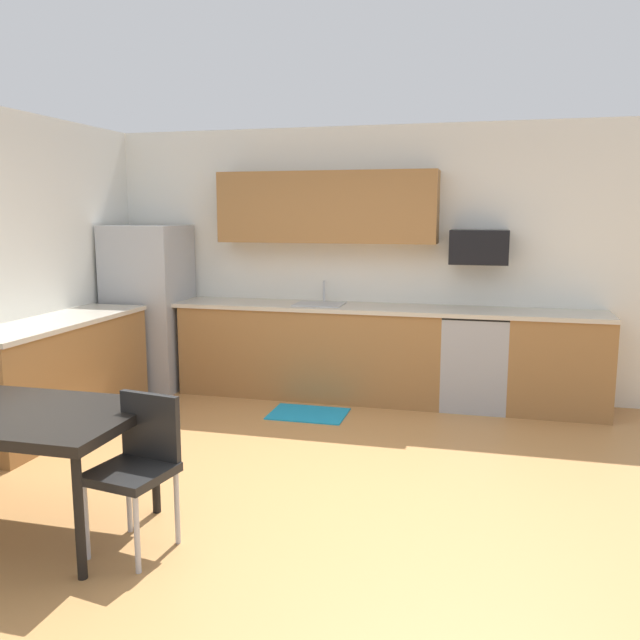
% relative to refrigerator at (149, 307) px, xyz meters
% --- Properties ---
extents(ground_plane, '(12.00, 12.00, 0.00)m').
position_rel_refrigerator_xyz_m(ground_plane, '(2.18, -2.22, -0.86)').
color(ground_plane, '#B77F47').
extents(wall_back, '(5.80, 0.10, 2.70)m').
position_rel_refrigerator_xyz_m(wall_back, '(2.18, 0.43, 0.49)').
color(wall_back, silver).
rests_on(wall_back, ground).
extents(cabinet_run_back, '(2.64, 0.60, 0.90)m').
position_rel_refrigerator_xyz_m(cabinet_run_back, '(1.75, 0.08, -0.41)').
color(cabinet_run_back, olive).
rests_on(cabinet_run_back, ground).
extents(cabinet_run_back_right, '(0.91, 0.60, 0.90)m').
position_rel_refrigerator_xyz_m(cabinet_run_back_right, '(4.13, 0.08, -0.41)').
color(cabinet_run_back_right, olive).
rests_on(cabinet_run_back_right, ground).
extents(cabinet_run_left, '(0.60, 2.00, 0.90)m').
position_rel_refrigerator_xyz_m(cabinet_run_left, '(-0.12, -1.42, -0.41)').
color(cabinet_run_left, olive).
rests_on(cabinet_run_left, ground).
extents(countertop_back, '(4.80, 0.64, 0.04)m').
position_rel_refrigerator_xyz_m(countertop_back, '(2.18, 0.08, 0.06)').
color(countertop_back, beige).
rests_on(countertop_back, cabinet_run_back).
extents(countertop_left, '(0.64, 2.00, 0.04)m').
position_rel_refrigerator_xyz_m(countertop_left, '(-0.12, -1.42, 0.06)').
color(countertop_left, beige).
rests_on(countertop_left, cabinet_run_left).
extents(upper_cabinets_back, '(2.20, 0.34, 0.70)m').
position_rel_refrigerator_xyz_m(upper_cabinets_back, '(1.88, 0.21, 1.04)').
color(upper_cabinets_back, olive).
extents(refrigerator, '(0.76, 0.70, 1.72)m').
position_rel_refrigerator_xyz_m(refrigerator, '(0.00, 0.00, 0.00)').
color(refrigerator, '#9EA0A5').
rests_on(refrigerator, ground).
extents(oven_range, '(0.60, 0.60, 0.91)m').
position_rel_refrigerator_xyz_m(oven_range, '(3.37, 0.08, -0.40)').
color(oven_range, '#999BA0').
rests_on(oven_range, ground).
extents(microwave, '(0.54, 0.36, 0.32)m').
position_rel_refrigerator_xyz_m(microwave, '(3.37, 0.18, 0.67)').
color(microwave, black).
extents(sink_basin, '(0.48, 0.40, 0.14)m').
position_rel_refrigerator_xyz_m(sink_basin, '(1.84, 0.08, 0.02)').
color(sink_basin, '#A5A8AD').
rests_on(sink_basin, countertop_back).
extents(sink_faucet, '(0.02, 0.02, 0.24)m').
position_rel_refrigerator_xyz_m(sink_faucet, '(1.84, 0.26, 0.18)').
color(sink_faucet, '#B2B5BA').
rests_on(sink_faucet, countertop_back).
extents(dining_table, '(1.40, 0.90, 0.72)m').
position_rel_refrigerator_xyz_m(dining_table, '(0.88, -3.14, -0.19)').
color(dining_table, black).
rests_on(dining_table, ground).
extents(chair_near_table, '(0.46, 0.46, 0.85)m').
position_rel_refrigerator_xyz_m(chair_near_table, '(1.64, -3.14, -0.35)').
color(chair_near_table, black).
rests_on(chair_near_table, ground).
extents(floor_mat, '(0.70, 0.50, 0.01)m').
position_rel_refrigerator_xyz_m(floor_mat, '(1.90, -0.57, -0.85)').
color(floor_mat, '#198CBF').
rests_on(floor_mat, ground).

